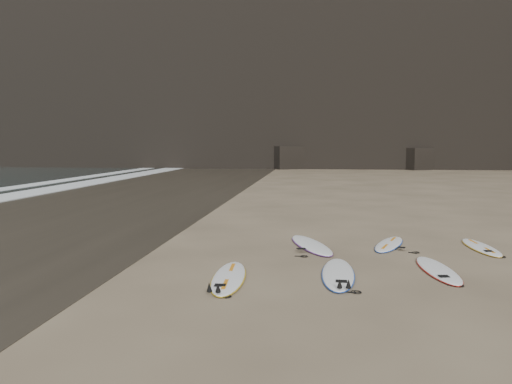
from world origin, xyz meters
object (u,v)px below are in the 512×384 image
at_px(surfboard_1, 338,273).
at_px(surfboard_0, 229,277).
at_px(surfboard_2, 438,269).
at_px(surfboard_5, 311,245).
at_px(surfboard_7, 481,247).
at_px(surfboard_6, 389,244).

bearing_deg(surfboard_1, surfboard_0, -164.03).
xyz_separation_m(surfboard_0, surfboard_1, (2.21, 0.54, 0.00)).
bearing_deg(surfboard_2, surfboard_5, 135.18).
bearing_deg(surfboard_2, surfboard_7, 52.32).
bearing_deg(surfboard_0, surfboard_7, 28.00).
height_order(surfboard_5, surfboard_7, surfboard_5).
height_order(surfboard_1, surfboard_7, surfboard_1).
bearing_deg(surfboard_7, surfboard_2, -126.18).
distance_m(surfboard_1, surfboard_2, 2.22).
bearing_deg(surfboard_5, surfboard_7, -15.02).
bearing_deg(surfboard_1, surfboard_6, 67.35).
height_order(surfboard_0, surfboard_2, surfboard_0).
xyz_separation_m(surfboard_0, surfboard_7, (6.06, 3.68, -0.01)).
xyz_separation_m(surfboard_5, surfboard_7, (4.42, 0.23, -0.01)).
bearing_deg(surfboard_7, surfboard_1, -143.37).
xyz_separation_m(surfboard_2, surfboard_6, (-0.62, 2.72, -0.00)).
distance_m(surfboard_0, surfboard_2, 4.49).
distance_m(surfboard_2, surfboard_6, 2.79).
xyz_separation_m(surfboard_1, surfboard_6, (1.52, 3.29, -0.01)).
bearing_deg(surfboard_7, surfboard_5, -179.55).
xyz_separation_m(surfboard_2, surfboard_5, (-2.71, 2.34, 0.01)).
height_order(surfboard_1, surfboard_2, surfboard_1).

